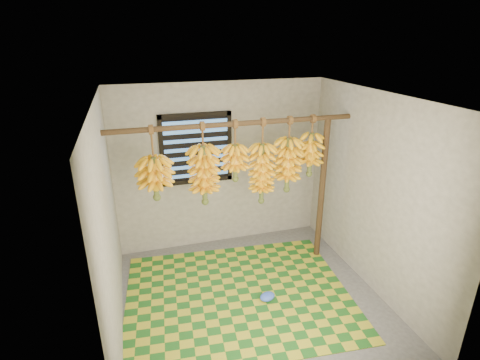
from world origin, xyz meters
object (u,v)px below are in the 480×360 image
object	(u,v)px
banana_bunch_c	(235,163)
banana_bunch_f	(310,154)
banana_bunch_e	(288,165)
banana_bunch_a	(155,178)
support_post	(322,191)
banana_bunch_d	(262,174)
plastic_bag	(267,297)
banana_bunch_b	(204,175)
woven_mat	(238,295)

from	to	relation	value
banana_bunch_c	banana_bunch_f	bearing A→B (deg)	0.00
banana_bunch_e	banana_bunch_f	world-z (taller)	same
banana_bunch_a	banana_bunch_f	bearing A→B (deg)	0.00
support_post	banana_bunch_a	distance (m)	2.22
banana_bunch_d	banana_bunch_f	size ratio (longest dim) A/B	1.37
plastic_bag	banana_bunch_b	distance (m)	1.64
banana_bunch_d	banana_bunch_a	bearing A→B (deg)	180.00
banana_bunch_b	banana_bunch_d	world-z (taller)	same
banana_bunch_e	banana_bunch_d	bearing A→B (deg)	-180.00
support_post	woven_mat	bearing A→B (deg)	-157.63
woven_mat	banana_bunch_b	size ratio (longest dim) A/B	2.63
banana_bunch_a	banana_bunch_e	size ratio (longest dim) A/B	0.90
woven_mat	banana_bunch_b	world-z (taller)	banana_bunch_b
support_post	banana_bunch_d	world-z (taller)	banana_bunch_d
plastic_bag	banana_bunch_c	distance (m)	1.65
banana_bunch_c	banana_bunch_f	xyz separation A→B (m)	(1.01, 0.00, 0.01)
woven_mat	banana_bunch_a	bearing A→B (deg)	146.42
support_post	woven_mat	world-z (taller)	support_post
banana_bunch_c	banana_bunch_d	distance (m)	0.39
banana_bunch_b	banana_bunch_d	bearing A→B (deg)	-0.00
support_post	banana_bunch_e	size ratio (longest dim) A/B	2.03
plastic_bag	banana_bunch_b	size ratio (longest dim) A/B	0.20
support_post	banana_bunch_a	size ratio (longest dim) A/B	2.26
woven_mat	banana_bunch_c	size ratio (longest dim) A/B	3.51
banana_bunch_d	plastic_bag	bearing A→B (deg)	-102.69
banana_bunch_e	banana_bunch_f	bearing A→B (deg)	0.00
support_post	banana_bunch_f	xyz separation A→B (m)	(-0.21, 0.00, 0.53)
plastic_bag	banana_bunch_e	distance (m)	1.64
banana_bunch_a	banana_bunch_e	distance (m)	1.66
woven_mat	banana_bunch_f	bearing A→B (deg)	25.99
plastic_bag	banana_bunch_a	world-z (taller)	banana_bunch_a
banana_bunch_a	banana_bunch_c	size ratio (longest dim) A/B	1.16
banana_bunch_f	banana_bunch_e	bearing A→B (deg)	-180.00
banana_bunch_c	banana_bunch_d	size ratio (longest dim) A/B	0.69
woven_mat	banana_bunch_e	xyz separation A→B (m)	(0.82, 0.55, 1.42)
banana_bunch_f	woven_mat	bearing A→B (deg)	-154.01
banana_bunch_e	banana_bunch_c	bearing A→B (deg)	-180.00
banana_bunch_a	banana_bunch_e	xyz separation A→B (m)	(1.66, 0.00, -0.00)
support_post	banana_bunch_f	world-z (taller)	banana_bunch_f
banana_bunch_a	banana_bunch_c	xyz separation A→B (m)	(0.96, -0.00, 0.10)
support_post	woven_mat	size ratio (longest dim) A/B	0.75
banana_bunch_d	banana_bunch_c	bearing A→B (deg)	180.00
banana_bunch_d	banana_bunch_e	size ratio (longest dim) A/B	1.12
plastic_bag	banana_bunch_a	distance (m)	1.93
banana_bunch_e	banana_bunch_b	bearing A→B (deg)	180.00
plastic_bag	banana_bunch_f	size ratio (longest dim) A/B	0.25
banana_bunch_a	plastic_bag	bearing A→B (deg)	-32.60
plastic_bag	banana_bunch_d	size ratio (longest dim) A/B	0.18
banana_bunch_b	support_post	bearing A→B (deg)	0.00
support_post	banana_bunch_c	bearing A→B (deg)	-180.00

